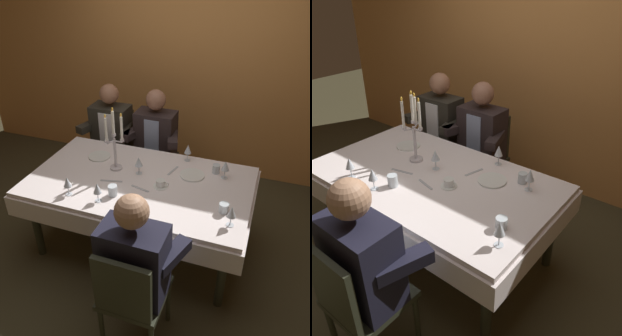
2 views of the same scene
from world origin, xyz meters
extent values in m
plane|color=#403A24|center=(0.00, 0.00, 0.00)|extent=(12.00, 12.00, 0.00)
cube|color=#D48945|center=(0.00, 1.66, 1.35)|extent=(6.00, 0.12, 2.70)
cube|color=white|center=(0.00, 0.00, 0.72)|extent=(1.90, 1.10, 0.04)
cube|color=white|center=(0.00, 0.00, 0.61)|extent=(1.94, 1.14, 0.18)
cylinder|color=#2C2F21|center=(-0.83, -0.43, 0.35)|extent=(0.07, 0.07, 0.70)
cylinder|color=#2C2F21|center=(0.83, -0.43, 0.35)|extent=(0.07, 0.07, 0.70)
cylinder|color=#2C2F21|center=(-0.83, 0.43, 0.35)|extent=(0.07, 0.07, 0.70)
cylinder|color=#2C2F21|center=(0.83, 0.43, 0.35)|extent=(0.07, 0.07, 0.70)
cylinder|color=silver|center=(-0.27, 0.10, 0.75)|extent=(0.11, 0.11, 0.02)
cylinder|color=silver|center=(-0.27, 0.10, 0.90)|extent=(0.02, 0.02, 0.28)
cylinder|color=silver|center=(-0.27, 0.10, 1.08)|extent=(0.04, 0.04, 0.02)
cylinder|color=white|center=(-0.27, 0.10, 1.19)|extent=(0.02, 0.02, 0.20)
ellipsoid|color=yellow|center=(-0.27, 0.10, 1.31)|extent=(0.02, 0.02, 0.03)
cylinder|color=silver|center=(-0.23, 0.10, 1.02)|extent=(0.08, 0.01, 0.01)
cylinder|color=silver|center=(-0.20, 0.10, 1.04)|extent=(0.04, 0.04, 0.02)
cylinder|color=white|center=(-0.20, 0.10, 1.15)|extent=(0.02, 0.02, 0.20)
ellipsoid|color=yellow|center=(-0.20, 0.10, 1.27)|extent=(0.02, 0.02, 0.03)
cylinder|color=silver|center=(-0.29, 0.13, 1.02)|extent=(0.05, 0.07, 0.01)
cylinder|color=silver|center=(-0.31, 0.16, 1.04)|extent=(0.04, 0.04, 0.02)
cylinder|color=white|center=(-0.31, 0.16, 1.15)|extent=(0.02, 0.02, 0.20)
ellipsoid|color=yellow|center=(-0.31, 0.16, 1.27)|extent=(0.02, 0.02, 0.03)
cylinder|color=silver|center=(-0.29, 0.07, 1.02)|extent=(0.05, 0.07, 0.01)
cylinder|color=silver|center=(-0.31, 0.03, 1.04)|extent=(0.04, 0.04, 0.02)
cylinder|color=white|center=(-0.31, 0.03, 1.15)|extent=(0.02, 0.02, 0.20)
ellipsoid|color=yellow|center=(-0.31, 0.03, 1.27)|extent=(0.02, 0.02, 0.03)
cylinder|color=white|center=(-0.51, 0.24, 0.75)|extent=(0.21, 0.21, 0.01)
cylinder|color=white|center=(0.41, 0.21, 0.75)|extent=(0.22, 0.22, 0.01)
cylinder|color=silver|center=(-0.46, -0.39, 0.74)|extent=(0.06, 0.06, 0.00)
cylinder|color=silver|center=(-0.46, -0.39, 0.78)|extent=(0.01, 0.01, 0.07)
cone|color=silver|center=(-0.46, -0.39, 0.86)|extent=(0.07, 0.07, 0.08)
cylinder|color=silver|center=(0.30, 0.46, 0.74)|extent=(0.06, 0.06, 0.00)
cylinder|color=silver|center=(0.30, 0.46, 0.78)|extent=(0.01, 0.01, 0.07)
cone|color=silver|center=(0.30, 0.46, 0.86)|extent=(0.07, 0.07, 0.08)
cylinder|color=silver|center=(0.83, -0.33, 0.74)|extent=(0.06, 0.06, 0.00)
cylinder|color=silver|center=(0.83, -0.33, 0.78)|extent=(0.01, 0.01, 0.07)
cone|color=silver|center=(0.83, -0.33, 0.86)|extent=(0.07, 0.07, 0.08)
cylinder|color=silver|center=(-0.04, 0.09, 0.74)|extent=(0.06, 0.06, 0.00)
cylinder|color=silver|center=(-0.04, 0.09, 0.78)|extent=(0.01, 0.01, 0.07)
cone|color=silver|center=(-0.04, 0.09, 0.86)|extent=(0.07, 0.07, 0.08)
cylinder|color=#E0D172|center=(-0.04, 0.09, 0.84)|extent=(0.04, 0.04, 0.03)
cylinder|color=silver|center=(0.68, 0.28, 0.74)|extent=(0.06, 0.06, 0.00)
cylinder|color=silver|center=(0.68, 0.28, 0.78)|extent=(0.01, 0.01, 0.07)
cone|color=silver|center=(0.68, 0.28, 0.86)|extent=(0.07, 0.07, 0.08)
cylinder|color=silver|center=(-0.19, -0.39, 0.74)|extent=(0.06, 0.06, 0.00)
cylinder|color=silver|center=(-0.19, -0.39, 0.78)|extent=(0.01, 0.01, 0.07)
cone|color=silver|center=(-0.19, -0.39, 0.86)|extent=(0.07, 0.07, 0.08)
cylinder|color=#E0D172|center=(-0.19, -0.39, 0.84)|extent=(0.04, 0.04, 0.03)
cylinder|color=silver|center=(-0.12, -0.28, 0.78)|extent=(0.07, 0.07, 0.09)
cylinder|color=silver|center=(0.59, 0.34, 0.78)|extent=(0.07, 0.07, 0.08)
cylinder|color=silver|center=(0.76, -0.20, 0.78)|extent=(0.07, 0.07, 0.08)
cylinder|color=white|center=(0.20, -0.04, 0.74)|extent=(0.12, 0.12, 0.01)
cylinder|color=white|center=(0.20, -0.04, 0.77)|extent=(0.08, 0.08, 0.05)
torus|color=white|center=(0.25, -0.04, 0.78)|extent=(0.04, 0.01, 0.04)
cube|color=#B7B7BC|center=(0.23, 0.23, 0.74)|extent=(0.06, 0.17, 0.01)
cube|color=#B7B7BC|center=(-0.22, -0.10, 0.74)|extent=(0.19, 0.06, 0.01)
cube|color=#B7B7BC|center=(0.05, -0.13, 0.74)|extent=(0.17, 0.06, 0.01)
cylinder|color=#2C2F21|center=(-0.88, 0.70, 0.21)|extent=(0.04, 0.04, 0.42)
cylinder|color=#2C2F21|center=(-0.52, 0.70, 0.21)|extent=(0.04, 0.04, 0.42)
cylinder|color=#2C2F21|center=(-0.88, 1.06, 0.21)|extent=(0.04, 0.04, 0.42)
cylinder|color=#2C2F21|center=(-0.52, 1.06, 0.21)|extent=(0.04, 0.04, 0.42)
cube|color=#2C2F21|center=(-0.70, 0.88, 0.44)|extent=(0.42, 0.42, 0.04)
cube|color=#2C2F21|center=(-0.70, 1.07, 0.68)|extent=(0.38, 0.04, 0.44)
cube|color=#29261F|center=(-0.70, 0.88, 0.73)|extent=(0.42, 0.26, 0.54)
cube|color=white|center=(-0.70, 0.75, 0.76)|extent=(0.16, 0.01, 0.40)
sphere|color=#9E694D|center=(-0.70, 0.88, 1.14)|extent=(0.21, 0.21, 0.21)
cube|color=#29261F|center=(-0.92, 0.78, 0.77)|extent=(0.19, 0.34, 0.08)
cube|color=#29261F|center=(-0.48, 0.78, 0.77)|extent=(0.19, 0.34, 0.08)
cylinder|color=#2C2F21|center=(-0.35, 0.70, 0.21)|extent=(0.04, 0.04, 0.42)
cylinder|color=#2C2F21|center=(0.01, 0.70, 0.21)|extent=(0.04, 0.04, 0.42)
cylinder|color=#2C2F21|center=(-0.35, 1.06, 0.21)|extent=(0.04, 0.04, 0.42)
cylinder|color=#2C2F21|center=(0.01, 1.06, 0.21)|extent=(0.04, 0.04, 0.42)
cube|color=#2C2F21|center=(-0.17, 0.88, 0.44)|extent=(0.42, 0.42, 0.04)
cube|color=#2C2F21|center=(-0.17, 1.07, 0.68)|extent=(0.38, 0.04, 0.44)
cube|color=#2A2021|center=(-0.17, 0.88, 0.73)|extent=(0.42, 0.26, 0.54)
cube|color=#8998B8|center=(-0.17, 0.75, 0.76)|extent=(0.16, 0.01, 0.40)
sphere|color=#98644C|center=(-0.17, 0.88, 1.14)|extent=(0.21, 0.21, 0.21)
cube|color=#2A2021|center=(-0.39, 0.78, 0.77)|extent=(0.19, 0.34, 0.08)
cube|color=#2A2021|center=(0.05, 0.78, 0.77)|extent=(0.19, 0.34, 0.08)
cylinder|color=#2C2F21|center=(0.50, -0.70, 0.21)|extent=(0.04, 0.04, 0.42)
cylinder|color=#2C2F21|center=(0.14, -0.70, 0.21)|extent=(0.04, 0.04, 0.42)
cylinder|color=#2C2F21|center=(0.14, -1.06, 0.21)|extent=(0.04, 0.04, 0.42)
cube|color=#2C2F21|center=(0.32, -0.88, 0.44)|extent=(0.42, 0.42, 0.04)
cube|color=#2C2F21|center=(0.32, -1.07, 0.68)|extent=(0.38, 0.04, 0.44)
cube|color=black|center=(0.32, -0.88, 0.73)|extent=(0.42, 0.26, 0.54)
cube|color=#929DAE|center=(0.32, -0.75, 0.76)|extent=(0.16, 0.01, 0.40)
sphere|color=tan|center=(0.32, -0.88, 1.14)|extent=(0.21, 0.21, 0.21)
cube|color=black|center=(0.54, -0.78, 0.77)|extent=(0.19, 0.34, 0.08)
cube|color=black|center=(0.10, -0.78, 0.77)|extent=(0.19, 0.34, 0.08)
camera|label=1|loc=(0.97, -2.30, 2.38)|focal=37.07mm
camera|label=2|loc=(1.59, -1.59, 2.06)|focal=36.35mm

